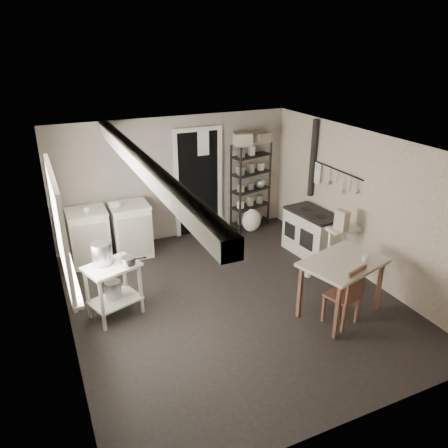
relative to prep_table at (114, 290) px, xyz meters
name	(u,v)px	position (x,y,z in m)	size (l,w,h in m)	color
floor	(232,300)	(1.64, -0.31, -0.40)	(5.00, 5.00, 0.00)	black
ceiling	(234,146)	(1.64, -0.31, 1.90)	(5.00, 5.00, 0.00)	beige
wall_back	(175,179)	(1.64, 2.19, 0.75)	(4.50, 0.02, 2.30)	gray
wall_front	(353,331)	(1.64, -2.81, 0.75)	(4.50, 0.02, 2.30)	gray
wall_left	(61,260)	(-0.61, -0.31, 0.75)	(0.02, 5.00, 2.30)	gray
wall_right	(362,205)	(3.89, -0.31, 0.75)	(0.02, 5.00, 2.30)	gray
window	(58,226)	(-0.58, -0.11, 1.10)	(0.12, 1.76, 1.28)	white
doorway	(199,184)	(2.09, 2.16, 0.60)	(0.96, 0.10, 2.08)	white
ceiling_beam	(142,164)	(0.44, -0.31, 1.80)	(0.18, 5.00, 0.18)	white
wallpaper_panel	(362,205)	(3.88, -0.31, 0.75)	(0.01, 5.00, 2.30)	beige
utensil_rail	(338,171)	(3.83, 0.29, 1.15)	(0.06, 1.20, 0.44)	#B0B0B2
prep_table	(114,290)	(0.00, 0.00, 0.00)	(0.69, 0.49, 0.78)	white
stockpot	(102,253)	(-0.09, 0.10, 0.54)	(0.26, 0.26, 0.28)	#B0B0B2
saucepan	(129,261)	(0.22, -0.08, 0.45)	(0.19, 0.19, 0.10)	#B0B0B2
bucket	(113,289)	(0.00, 0.06, -0.02)	(0.22, 0.22, 0.24)	#B0B0B2
base_cabinets	(110,234)	(0.30, 1.77, 0.06)	(1.43, 0.61, 0.94)	silver
mixing_bowl	(115,206)	(0.41, 1.75, 0.55)	(0.27, 0.27, 0.07)	white
counter_cup	(86,211)	(-0.06, 1.70, 0.56)	(0.11, 0.11, 0.09)	white
shelf_rack	(251,182)	(3.12, 1.99, 0.55)	(0.81, 0.32, 1.72)	black
shelf_jar	(239,162)	(2.87, 2.04, 0.97)	(0.08, 0.09, 0.19)	white
storage_box_a	(243,129)	(2.91, 1.96, 1.61)	(0.33, 0.29, 0.22)	beige
storage_box_b	(261,128)	(3.32, 2.01, 1.59)	(0.30, 0.27, 0.19)	beige
stove	(312,231)	(3.56, 0.47, 0.04)	(0.56, 1.01, 0.79)	silver
stovepipe	(313,159)	(3.82, 0.97, 1.19)	(0.11, 0.11, 1.38)	black
side_ledge	(341,249)	(3.59, -0.30, 0.03)	(0.52, 0.28, 0.80)	white
oats_box	(342,217)	(3.51, -0.33, 0.61)	(0.13, 0.21, 0.32)	beige
work_table	(340,290)	(2.83, -1.24, -0.02)	(1.09, 0.77, 0.83)	beige
table_cup	(364,263)	(3.08, -1.36, 0.40)	(0.10, 0.10, 0.09)	white
chair	(342,291)	(2.73, -1.40, 0.08)	(0.37, 0.39, 0.89)	brown
flour_sack	(251,220)	(3.04, 1.77, -0.16)	(0.39, 0.33, 0.47)	white
floor_crock	(308,272)	(3.05, -0.20, -0.33)	(0.11, 0.11, 0.13)	white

